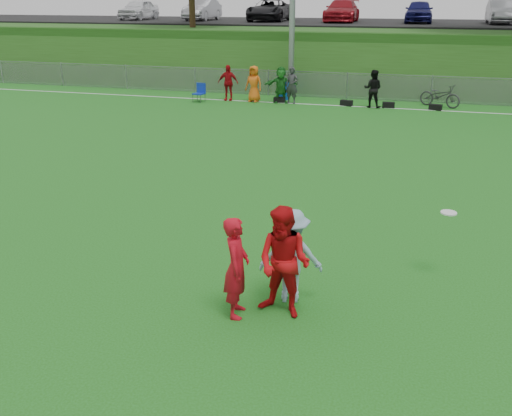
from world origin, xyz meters
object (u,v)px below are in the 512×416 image
(player_red_left, at_px, (236,267))
(bicycle, at_px, (440,96))
(player_blue, at_px, (291,256))
(player_red_center, at_px, (284,263))
(frisbee, at_px, (449,213))
(recycling_bin, at_px, (283,90))

(player_red_left, distance_m, bicycle, 20.18)
(player_blue, bearing_deg, bicycle, -110.56)
(player_red_center, bearing_deg, bicycle, 95.09)
(player_red_center, bearing_deg, player_red_left, -150.92)
(player_blue, xyz_separation_m, bicycle, (2.82, 19.17, -0.30))
(player_red_left, xyz_separation_m, player_blue, (0.73, 0.70, -0.03))
(frisbee, distance_m, recycling_bin, 18.93)
(frisbee, bearing_deg, player_blue, -146.86)
(frisbee, xyz_separation_m, bicycle, (0.32, 17.54, -0.72))
(player_red_left, xyz_separation_m, frisbee, (3.22, 2.33, 0.39))
(player_red_center, bearing_deg, player_blue, 102.49)
(frisbee, bearing_deg, recycling_bin, 111.94)
(player_red_center, bearing_deg, recycling_bin, 116.33)
(recycling_bin, bearing_deg, player_red_left, -79.05)
(bicycle, bearing_deg, player_red_center, -161.58)
(player_red_center, relative_size, bicycle, 0.94)
(player_blue, bearing_deg, player_red_center, 77.03)
(recycling_bin, height_order, bicycle, bicycle)
(frisbee, distance_m, bicycle, 17.56)
(player_red_left, bearing_deg, player_red_center, -83.59)
(player_red_center, distance_m, frisbee, 3.30)
(player_blue, distance_m, recycling_bin, 19.71)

